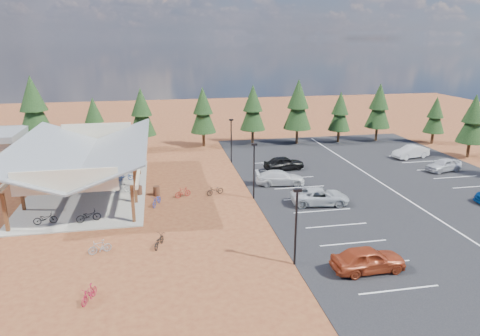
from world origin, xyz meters
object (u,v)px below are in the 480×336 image
bike_pavilion (85,152)px  bike_14 (157,200)px  lamp_post_0 (296,222)px  bike_0 (45,218)px  bike_3 (60,171)px  bike_4 (88,216)px  bike_12 (159,241)px  bike_1 (75,190)px  bike_16 (215,190)px  trash_bin_0 (139,191)px  trash_bin_1 (156,191)px  lamp_post_2 (231,138)px  car_8 (444,165)px  car_0 (368,259)px  car_9 (411,152)px  lamp_post_1 (254,167)px  car_3 (280,178)px  bike_5 (121,188)px  bike_7 (122,161)px  bike_15 (183,192)px  car_4 (284,163)px  car_2 (320,196)px  bike_11 (89,294)px  bike_2 (82,177)px  bike_13 (100,247)px

bike_pavilion → bike_14: bearing=-38.5°
lamp_post_0 → bike_0: lamp_post_0 is taller
bike_3 → bike_4: (4.70, -12.97, 0.04)m
bike_12 → bike_4: bearing=-23.8°
bike_1 → bike_16: (12.68, -2.26, -0.10)m
trash_bin_0 → bike_3: (-8.36, 7.40, 0.10)m
trash_bin_1 → bike_1: size_ratio=0.60×
lamp_post_2 → car_8: size_ratio=1.26×
lamp_post_0 → bike_1: size_ratio=3.45×
bike_pavilion → bike_14: 8.81m
bike_12 → car_0: 13.95m
trash_bin_1 → car_9: 31.16m
lamp_post_1 → trash_bin_1: bearing=164.2°
car_3 → trash_bin_0: bearing=99.1°
bike_12 → bike_5: bearing=-53.8°
car_8 → bike_7: bearing=-115.7°
lamp_post_2 → bike_15: size_ratio=3.28×
trash_bin_1 → car_4: (13.82, 5.50, 0.35)m
trash_bin_1 → car_3: (12.02, 0.75, 0.29)m
car_2 → trash_bin_0: bearing=78.6°
lamp_post_1 → bike_4: bearing=-168.8°
bike_7 → car_8: bearing=-115.5°
bike_7 → bike_15: size_ratio=1.05×
bike_3 → bike_11: bike_3 is taller
bike_5 → bike_14: size_ratio=0.89×
bike_pavilion → bike_5: size_ratio=11.96×
bike_3 → bike_12: (10.08, -18.13, -0.10)m
bike_5 → bike_15: (5.58, -1.96, -0.12)m
car_4 → car_8: size_ratio=1.09×
bike_11 → car_3: 23.12m
bike_2 → bike_16: bike_2 is taller
bike_15 → car_3: bearing=-104.5°
bike_15 → bike_2: bearing=33.6°
bike_0 → bike_13: (4.69, -5.52, -0.09)m
car_9 → car_2: bearing=-64.6°
bike_5 → car_0: car_0 is taller
bike_11 → bike_14: size_ratio=0.87×
bike_5 → bike_12: (3.34, -11.44, -0.14)m
bike_2 → bike_12: 17.28m
bike_11 → car_4: size_ratio=0.35×
bike_1 → car_0: car_0 is taller
bike_12 → bike_7: bearing=-59.4°
lamp_post_2 → car_2: size_ratio=1.02×
lamp_post_0 → car_8: (22.11, 16.21, -2.24)m
trash_bin_0 → car_8: size_ratio=0.22×
bike_pavilion → lamp_post_0: 22.69m
bike_2 → bike_14: (7.35, -7.73, -0.11)m
bike_11 → car_0: 16.54m
bike_4 → bike_13: 5.56m
bike_12 → lamp_post_1: bearing=-117.1°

